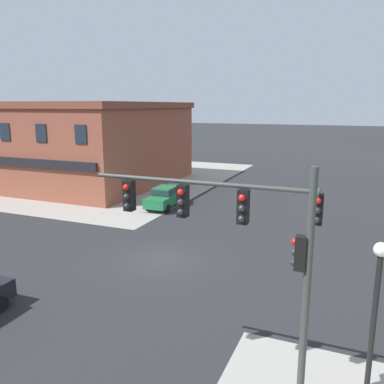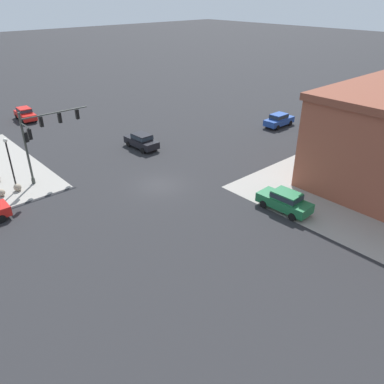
{
  "view_description": "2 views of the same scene",
  "coord_description": "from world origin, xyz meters",
  "px_view_note": "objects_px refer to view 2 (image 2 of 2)",
  "views": [
    {
      "loc": [
        9.3,
        -17.78,
        8.07
      ],
      "look_at": [
        0.74,
        2.64,
        3.26
      ],
      "focal_mm": 37.27,
      "sensor_mm": 36.0,
      "label": 1
    },
    {
      "loc": [
        18.32,
        25.04,
        15.73
      ],
      "look_at": [
        4.61,
        9.67,
        4.78
      ],
      "focal_mm": 35.62,
      "sensor_mm": 36.0,
      "label": 2
    }
  ],
  "objects_px": {
    "bollard_sphere_curb_a": "(18,187)",
    "car_cross_westbound": "(285,200)",
    "traffic_signal_main": "(40,135)",
    "bollard_sphere_curb_b": "(1,193)",
    "street_lamp_corner_near": "(9,158)",
    "car_main_northbound_near": "(279,120)",
    "car_main_southbound_near": "(25,114)",
    "car_parked_curb": "(142,140)",
    "car_main_southbound_far": "(338,126)"
  },
  "relations": [
    {
      "from": "traffic_signal_main",
      "to": "street_lamp_corner_near",
      "type": "relative_size",
      "value": 1.37
    },
    {
      "from": "bollard_sphere_curb_a",
      "to": "bollard_sphere_curb_b",
      "type": "distance_m",
      "value": 1.43
    },
    {
      "from": "traffic_signal_main",
      "to": "car_parked_curb",
      "type": "xyz_separation_m",
      "value": [
        -11.16,
        -0.83,
        -3.53
      ]
    },
    {
      "from": "bollard_sphere_curb_a",
      "to": "car_main_northbound_near",
      "type": "bearing_deg",
      "value": 172.33
    },
    {
      "from": "street_lamp_corner_near",
      "to": "car_main_northbound_near",
      "type": "xyz_separation_m",
      "value": [
        -31.96,
        4.47,
        -2.18
      ]
    },
    {
      "from": "car_main_northbound_near",
      "to": "car_cross_westbound",
      "type": "height_order",
      "value": "same"
    },
    {
      "from": "street_lamp_corner_near",
      "to": "car_cross_westbound",
      "type": "xyz_separation_m",
      "value": [
        -14.81,
        17.92,
        -2.18
      ]
    },
    {
      "from": "car_main_southbound_far",
      "to": "car_cross_westbound",
      "type": "relative_size",
      "value": 1.01
    },
    {
      "from": "traffic_signal_main",
      "to": "bollard_sphere_curb_a",
      "type": "xyz_separation_m",
      "value": [
        2.99,
        0.32,
        -4.11
      ]
    },
    {
      "from": "bollard_sphere_curb_a",
      "to": "street_lamp_corner_near",
      "type": "xyz_separation_m",
      "value": [
        0.03,
        -0.17,
        2.76
      ]
    },
    {
      "from": "street_lamp_corner_near",
      "to": "car_parked_curb",
      "type": "relative_size",
      "value": 1.09
    },
    {
      "from": "street_lamp_corner_near",
      "to": "car_main_southbound_far",
      "type": "bearing_deg",
      "value": 162.65
    },
    {
      "from": "bollard_sphere_curb_a",
      "to": "car_cross_westbound",
      "type": "bearing_deg",
      "value": 129.78
    },
    {
      "from": "car_parked_curb",
      "to": "car_main_southbound_near",
      "type": "bearing_deg",
      "value": -73.25
    },
    {
      "from": "car_main_southbound_near",
      "to": "car_parked_curb",
      "type": "relative_size",
      "value": 1.01
    },
    {
      "from": "traffic_signal_main",
      "to": "street_lamp_corner_near",
      "type": "bearing_deg",
      "value": 2.81
    },
    {
      "from": "bollard_sphere_curb_a",
      "to": "car_main_northbound_near",
      "type": "xyz_separation_m",
      "value": [
        -31.93,
        4.3,
        0.59
      ]
    },
    {
      "from": "traffic_signal_main",
      "to": "street_lamp_corner_near",
      "type": "height_order",
      "value": "traffic_signal_main"
    },
    {
      "from": "traffic_signal_main",
      "to": "bollard_sphere_curb_b",
      "type": "relative_size",
      "value": 10.07
    },
    {
      "from": "car_main_southbound_near",
      "to": "car_cross_westbound",
      "type": "distance_m",
      "value": 38.61
    },
    {
      "from": "car_main_southbound_near",
      "to": "bollard_sphere_curb_b",
      "type": "bearing_deg",
      "value": 64.34
    },
    {
      "from": "bollard_sphere_curb_b",
      "to": "car_main_southbound_near",
      "type": "bearing_deg",
      "value": -115.66
    },
    {
      "from": "car_main_southbound_far",
      "to": "bollard_sphere_curb_b",
      "type": "bearing_deg",
      "value": -16.37
    },
    {
      "from": "street_lamp_corner_near",
      "to": "car_cross_westbound",
      "type": "height_order",
      "value": "street_lamp_corner_near"
    },
    {
      "from": "car_parked_curb",
      "to": "bollard_sphere_curb_b",
      "type": "bearing_deg",
      "value": 4.47
    },
    {
      "from": "bollard_sphere_curb_b",
      "to": "street_lamp_corner_near",
      "type": "bearing_deg",
      "value": -170.09
    },
    {
      "from": "bollard_sphere_curb_b",
      "to": "car_main_northbound_near",
      "type": "bearing_deg",
      "value": 172.78
    },
    {
      "from": "bollard_sphere_curb_b",
      "to": "car_main_southbound_near",
      "type": "height_order",
      "value": "car_main_southbound_near"
    },
    {
      "from": "bollard_sphere_curb_a",
      "to": "car_cross_westbound",
      "type": "relative_size",
      "value": 0.15
    },
    {
      "from": "bollard_sphere_curb_b",
      "to": "car_main_northbound_near",
      "type": "relative_size",
      "value": 0.15
    },
    {
      "from": "bollard_sphere_curb_b",
      "to": "car_main_northbound_near",
      "type": "xyz_separation_m",
      "value": [
        -33.35,
        4.23,
        0.59
      ]
    },
    {
      "from": "car_main_northbound_near",
      "to": "car_main_southbound_far",
      "type": "relative_size",
      "value": 0.98
    },
    {
      "from": "bollard_sphere_curb_b",
      "to": "car_main_southbound_far",
      "type": "xyz_separation_m",
      "value": [
        -36.6,
        10.76,
        0.59
      ]
    },
    {
      "from": "car_main_southbound_far",
      "to": "car_cross_westbound",
      "type": "distance_m",
      "value": 21.55
    },
    {
      "from": "car_main_southbound_near",
      "to": "traffic_signal_main",
      "type": "bearing_deg",
      "value": 74.92
    },
    {
      "from": "bollard_sphere_curb_b",
      "to": "car_cross_westbound",
      "type": "height_order",
      "value": "car_cross_westbound"
    },
    {
      "from": "traffic_signal_main",
      "to": "car_main_southbound_near",
      "type": "relative_size",
      "value": 1.49
    },
    {
      "from": "bollard_sphere_curb_a",
      "to": "street_lamp_corner_near",
      "type": "bearing_deg",
      "value": -78.97
    },
    {
      "from": "traffic_signal_main",
      "to": "street_lamp_corner_near",
      "type": "distance_m",
      "value": 3.31
    },
    {
      "from": "traffic_signal_main",
      "to": "bollard_sphere_curb_a",
      "type": "height_order",
      "value": "traffic_signal_main"
    },
    {
      "from": "bollard_sphere_curb_a",
      "to": "car_main_southbound_far",
      "type": "distance_m",
      "value": 36.81
    },
    {
      "from": "traffic_signal_main",
      "to": "bollard_sphere_curb_b",
      "type": "distance_m",
      "value": 6.04
    },
    {
      "from": "car_cross_westbound",
      "to": "bollard_sphere_curb_a",
      "type": "bearing_deg",
      "value": -50.22
    },
    {
      "from": "car_main_southbound_far",
      "to": "car_cross_westbound",
      "type": "bearing_deg",
      "value": 18.72
    },
    {
      "from": "bollard_sphere_curb_b",
      "to": "car_cross_westbound",
      "type": "relative_size",
      "value": 0.15
    },
    {
      "from": "car_main_northbound_near",
      "to": "street_lamp_corner_near",
      "type": "bearing_deg",
      "value": -7.96
    },
    {
      "from": "bollard_sphere_curb_a",
      "to": "car_cross_westbound",
      "type": "height_order",
      "value": "car_cross_westbound"
    },
    {
      "from": "street_lamp_corner_near",
      "to": "car_parked_curb",
      "type": "xyz_separation_m",
      "value": [
        -14.18,
        -0.98,
        -2.18
      ]
    },
    {
      "from": "traffic_signal_main",
      "to": "car_main_northbound_near",
      "type": "distance_m",
      "value": 29.52
    },
    {
      "from": "traffic_signal_main",
      "to": "bollard_sphere_curb_b",
      "type": "xyz_separation_m",
      "value": [
        4.41,
        0.39,
        -4.11
      ]
    }
  ]
}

